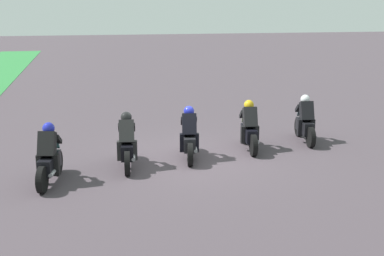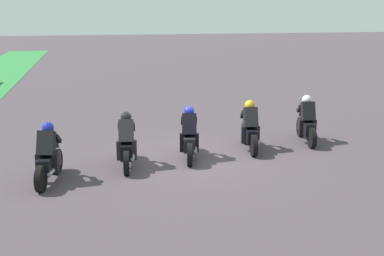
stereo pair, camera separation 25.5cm
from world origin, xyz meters
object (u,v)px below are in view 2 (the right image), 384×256
rider_lane_a (307,123)px  rider_lane_b (250,130)px  rider_lane_c (189,137)px  rider_lane_e (49,158)px  rider_lane_d (127,145)px

rider_lane_a → rider_lane_b: size_ratio=1.00×
rider_lane_c → rider_lane_e: same height
rider_lane_d → rider_lane_e: same height
rider_lane_d → rider_lane_e: (-0.87, 1.98, 0.00)m
rider_lane_a → rider_lane_c: bearing=112.9°
rider_lane_c → rider_lane_d: (-0.44, 1.80, 0.00)m
rider_lane_c → rider_lane_b: bearing=-65.7°
rider_lane_c → rider_lane_e: (-1.31, 3.77, 0.00)m
rider_lane_e → rider_lane_d: bearing=-54.9°
rider_lane_a → rider_lane_d: 5.98m
rider_lane_a → rider_lane_d: bearing=112.6°
rider_lane_b → rider_lane_c: same height
rider_lane_d → rider_lane_e: 2.16m
rider_lane_a → rider_lane_e: size_ratio=1.01×
rider_lane_c → rider_lane_e: 4.00m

